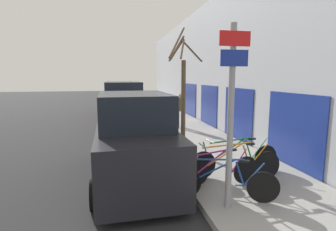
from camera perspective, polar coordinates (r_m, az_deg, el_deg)
name	(u,v)px	position (r m, az deg, el deg)	size (l,w,h in m)	color
ground_plane	(130,138)	(11.59, -8.34, -4.86)	(80.00, 80.00, 0.00)	#28282B
sidewalk_curb	(173,123)	(14.66, 1.19, -1.68)	(3.20, 32.00, 0.15)	#9E9B93
building_facade	(205,66)	(14.86, 8.00, 10.54)	(0.23, 32.00, 6.50)	#B2B7C1
signpost	(231,112)	(4.93, 13.54, 0.84)	(0.58, 0.14, 3.43)	#939399
bicycle_0	(224,182)	(5.60, 12.00, -13.95)	(2.05, 0.86, 0.89)	black
bicycle_1	(217,173)	(6.04, 10.59, -12.15)	(2.22, 0.62, 0.91)	black
bicycle_2	(232,166)	(6.44, 13.67, -10.66)	(2.56, 0.44, 0.98)	black
bicycle_3	(236,159)	(7.03, 14.50, -9.14)	(2.53, 0.47, 0.95)	black
parked_car_0	(134,141)	(6.72, -7.45, -5.55)	(2.09, 4.64, 2.25)	black
parked_car_1	(123,110)	(12.71, -9.69, 1.24)	(2.07, 4.41, 2.41)	gray
parked_car_2	(120,100)	(18.54, -10.37, 3.40)	(2.15, 4.78, 2.33)	maroon
pedestrian_near	(181,108)	(12.83, 2.81, 1.69)	(0.44, 0.38, 1.72)	#333338
street_tree	(183,93)	(8.83, 3.25, 4.89)	(1.57, 1.54, 4.08)	brown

